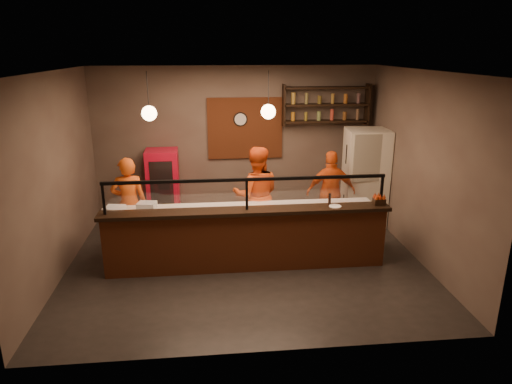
{
  "coord_description": "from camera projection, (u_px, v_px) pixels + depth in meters",
  "views": [
    {
      "loc": [
        -0.56,
        -7.18,
        3.53
      ],
      "look_at": [
        0.21,
        0.3,
        1.16
      ],
      "focal_mm": 32.0,
      "sensor_mm": 36.0,
      "label": 1
    }
  ],
  "objects": [
    {
      "name": "rolling_pin",
      "position": [
        173.0,
        211.0,
        7.64
      ],
      "size": [
        0.39,
        0.09,
        0.07
      ],
      "primitive_type": "cylinder",
      "rotation": [
        0.0,
        1.57,
        -0.05
      ],
      "color": "yellow",
      "rests_on": "worktop"
    },
    {
      "name": "pendant_right",
      "position": [
        268.0,
        112.0,
        7.39
      ],
      "size": [
        0.24,
        0.24,
        0.77
      ],
      "color": "black",
      "rests_on": "ceiling"
    },
    {
      "name": "floor",
      "position": [
        246.0,
        261.0,
        7.93
      ],
      "size": [
        6.0,
        6.0,
        0.0
      ],
      "primitive_type": "plane",
      "color": "black",
      "rests_on": "ground"
    },
    {
      "name": "wall_right",
      "position": [
        421.0,
        167.0,
        7.74
      ],
      "size": [
        0.0,
        5.0,
        5.0
      ],
      "primitive_type": "plane",
      "rotation": [
        1.57,
        0.0,
        -1.57
      ],
      "color": "#685A4C",
      "rests_on": "floor"
    },
    {
      "name": "cook_right",
      "position": [
        331.0,
        192.0,
        8.97
      ],
      "size": [
        0.99,
        0.45,
        1.65
      ],
      "primitive_type": "imported",
      "rotation": [
        0.0,
        0.0,
        3.1
      ],
      "color": "#E25415",
      "rests_on": "floor"
    },
    {
      "name": "sneeze_guard",
      "position": [
        247.0,
        191.0,
        7.23
      ],
      "size": [
        4.5,
        0.05,
        0.52
      ],
      "color": "white",
      "rests_on": "counter_ledge"
    },
    {
      "name": "counter_ledge",
      "position": [
        247.0,
        211.0,
        7.34
      ],
      "size": [
        4.7,
        0.37,
        0.06
      ],
      "primitive_type": "cube",
      "color": "black",
      "rests_on": "service_counter"
    },
    {
      "name": "pendant_left",
      "position": [
        149.0,
        113.0,
        7.2
      ],
      "size": [
        0.24,
        0.24,
        0.77
      ],
      "color": "black",
      "rests_on": "ceiling"
    },
    {
      "name": "prep_tub_c",
      "position": [
        114.0,
        212.0,
        7.46
      ],
      "size": [
        0.38,
        0.35,
        0.15
      ],
      "primitive_type": "cube",
      "rotation": [
        0.0,
        0.0,
        -0.39
      ],
      "color": "white",
      "rests_on": "worktop"
    },
    {
      "name": "wall_shelving",
      "position": [
        326.0,
        105.0,
        9.59
      ],
      "size": [
        1.84,
        0.28,
        0.85
      ],
      "color": "black",
      "rests_on": "wall_back"
    },
    {
      "name": "fridge",
      "position": [
        365.0,
        177.0,
        9.38
      ],
      "size": [
        0.9,
        0.85,
        1.99
      ],
      "primitive_type": "cube",
      "rotation": [
        0.0,
        0.0,
        -0.09
      ],
      "color": "beige",
      "rests_on": "floor"
    },
    {
      "name": "wall_left",
      "position": [
        55.0,
        177.0,
        7.16
      ],
      "size": [
        0.0,
        5.0,
        5.0
      ],
      "primitive_type": "plane",
      "rotation": [
        1.57,
        0.0,
        1.57
      ],
      "color": "#685A4C",
      "rests_on": "floor"
    },
    {
      "name": "brick_patch",
      "position": [
        245.0,
        128.0,
        9.72
      ],
      "size": [
        1.6,
        0.04,
        1.3
      ],
      "primitive_type": "cube",
      "color": "brown",
      "rests_on": "wall_back"
    },
    {
      "name": "wall_front",
      "position": [
        263.0,
        230.0,
        5.08
      ],
      "size": [
        6.0,
        0.0,
        6.0
      ],
      "primitive_type": "plane",
      "rotation": [
        -1.57,
        0.0,
        0.0
      ],
      "color": "#685A4C",
      "rests_on": "floor"
    },
    {
      "name": "cook_mid",
      "position": [
        256.0,
        195.0,
        8.5
      ],
      "size": [
        0.93,
        0.74,
        1.84
      ],
      "primitive_type": "imported",
      "rotation": [
        0.0,
        0.0,
        3.09
      ],
      "color": "#D94B14",
      "rests_on": "floor"
    },
    {
      "name": "worktop_cabinet",
      "position": [
        245.0,
        234.0,
        7.99
      ],
      "size": [
        4.6,
        0.75,
        0.85
      ],
      "primitive_type": "cube",
      "color": "gray",
      "rests_on": "floor"
    },
    {
      "name": "worktop",
      "position": [
        245.0,
        210.0,
        7.86
      ],
      "size": [
        4.6,
        0.75,
        0.05
      ],
      "primitive_type": "cube",
      "color": "white",
      "rests_on": "worktop_cabinet"
    },
    {
      "name": "service_counter",
      "position": [
        247.0,
        241.0,
        7.5
      ],
      "size": [
        4.6,
        0.25,
        1.0
      ],
      "primitive_type": "cube",
      "color": "brown",
      "rests_on": "floor"
    },
    {
      "name": "pepper_mill",
      "position": [
        330.0,
        199.0,
        7.51
      ],
      "size": [
        0.05,
        0.05,
        0.2
      ],
      "primitive_type": "cylinder",
      "rotation": [
        0.0,
        0.0,
        0.12
      ],
      "color": "black",
      "rests_on": "counter_ledge"
    },
    {
      "name": "wall_back",
      "position": [
        236.0,
        142.0,
        9.82
      ],
      "size": [
        6.0,
        0.0,
        6.0
      ],
      "primitive_type": "plane",
      "rotation": [
        1.57,
        0.0,
        0.0
      ],
      "color": "#685A4C",
      "rests_on": "floor"
    },
    {
      "name": "wall_clock",
      "position": [
        240.0,
        119.0,
        9.64
      ],
      "size": [
        0.3,
        0.04,
        0.3
      ],
      "primitive_type": "cylinder",
      "rotation": [
        1.57,
        0.0,
        0.0
      ],
      "color": "black",
      "rests_on": "wall_back"
    },
    {
      "name": "cook_left",
      "position": [
        129.0,
        203.0,
        8.26
      ],
      "size": [
        0.67,
        0.49,
        1.7
      ],
      "primitive_type": "imported",
      "rotation": [
        0.0,
        0.0,
        3.28
      ],
      "color": "#E25515",
      "rests_on": "floor"
    },
    {
      "name": "prep_tub_b",
      "position": [
        147.0,
        207.0,
        7.71
      ],
      "size": [
        0.34,
        0.29,
        0.15
      ],
      "primitive_type": "cube",
      "rotation": [
        0.0,
        0.0,
        -0.18
      ],
      "color": "silver",
      "rests_on": "worktop"
    },
    {
      "name": "condiment_caddy",
      "position": [
        379.0,
        201.0,
        7.54
      ],
      "size": [
        0.19,
        0.15,
        0.1
      ],
      "primitive_type": "cube",
      "rotation": [
        0.0,
        0.0,
        0.01
      ],
      "color": "black",
      "rests_on": "counter_ledge"
    },
    {
      "name": "small_plate",
      "position": [
        335.0,
        206.0,
        7.45
      ],
      "size": [
        0.2,
        0.2,
        0.01
      ],
      "primitive_type": "cylinder",
      "rotation": [
        0.0,
        0.0,
        -0.01
      ],
      "color": "white",
      "rests_on": "counter_ledge"
    },
    {
      "name": "ceiling",
      "position": [
        244.0,
        71.0,
        6.97
      ],
      "size": [
        6.0,
        6.0,
        0.0
      ],
      "primitive_type": "plane",
      "rotation": [
        3.14,
        0.0,
        0.0
      ],
      "color": "#3A312D",
      "rests_on": "wall_back"
    },
    {
      "name": "pizza_dough",
      "position": [
        256.0,
        209.0,
        7.82
      ],
      "size": [
        0.57,
        0.57,
        0.01
      ],
      "primitive_type": "cylinder",
      "rotation": [
        0.0,
        0.0,
        0.19
      ],
      "color": "white",
      "rests_on": "worktop"
    },
    {
      "name": "prep_tub_a",
      "position": [
        115.0,
        211.0,
        7.52
      ],
      "size": [
        0.33,
        0.28,
        0.15
      ],
      "primitive_type": "cube",
      "rotation": [
        0.0,
        0.0,
        -0.17
      ],
      "color": "white",
      "rests_on": "worktop"
    },
    {
      "name": "red_cooler",
      "position": [
        163.0,
        186.0,
        9.59
      ],
      "size": [
        0.68,
        0.62,
        1.54
      ],
      "primitive_type": "cube",
      "rotation": [
        0.0,
        0.0,
        0.03
      ],
      "color": "red",
      "rests_on": "floor"
    }
  ]
}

